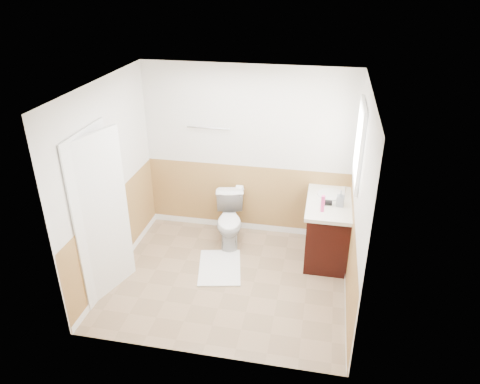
% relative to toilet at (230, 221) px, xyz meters
% --- Properties ---
extents(floor, '(3.00, 3.00, 0.00)m').
position_rel_toilet_xyz_m(floor, '(0.17, -0.86, -0.36)').
color(floor, '#8C7051').
rests_on(floor, ground).
extents(ceiling, '(3.00, 3.00, 0.00)m').
position_rel_toilet_xyz_m(ceiling, '(0.17, -0.86, 2.14)').
color(ceiling, white).
rests_on(ceiling, floor).
extents(wall_back, '(3.00, 0.00, 3.00)m').
position_rel_toilet_xyz_m(wall_back, '(0.17, 0.44, 0.89)').
color(wall_back, silver).
rests_on(wall_back, floor).
extents(wall_front, '(3.00, 0.00, 3.00)m').
position_rel_toilet_xyz_m(wall_front, '(0.17, -2.16, 0.89)').
color(wall_front, silver).
rests_on(wall_front, floor).
extents(wall_left, '(0.00, 3.00, 3.00)m').
position_rel_toilet_xyz_m(wall_left, '(-1.33, -0.86, 0.89)').
color(wall_left, silver).
rests_on(wall_left, floor).
extents(wall_right, '(0.00, 3.00, 3.00)m').
position_rel_toilet_xyz_m(wall_right, '(1.67, -0.86, 0.89)').
color(wall_right, silver).
rests_on(wall_right, floor).
extents(wainscot_back, '(3.00, 0.00, 3.00)m').
position_rel_toilet_xyz_m(wainscot_back, '(0.17, 0.43, 0.14)').
color(wainscot_back, '#B28947').
rests_on(wainscot_back, floor).
extents(wainscot_front, '(3.00, 0.00, 3.00)m').
position_rel_toilet_xyz_m(wainscot_front, '(0.17, -2.14, 0.14)').
color(wainscot_front, '#B28947').
rests_on(wainscot_front, floor).
extents(wainscot_left, '(0.00, 2.60, 2.60)m').
position_rel_toilet_xyz_m(wainscot_left, '(-1.32, -0.86, 0.14)').
color(wainscot_left, '#B28947').
rests_on(wainscot_left, floor).
extents(wainscot_right, '(0.00, 2.60, 2.60)m').
position_rel_toilet_xyz_m(wainscot_right, '(1.66, -0.86, 0.14)').
color(wainscot_right, '#B28947').
rests_on(wainscot_right, floor).
extents(toilet, '(0.54, 0.78, 0.73)m').
position_rel_toilet_xyz_m(toilet, '(0.00, 0.00, 0.00)').
color(toilet, silver).
rests_on(toilet, floor).
extents(bath_mat, '(0.70, 0.90, 0.02)m').
position_rel_toilet_xyz_m(bath_mat, '(0.00, -0.65, -0.35)').
color(bath_mat, white).
rests_on(bath_mat, floor).
extents(vanity_cabinet, '(0.55, 1.10, 0.80)m').
position_rel_toilet_xyz_m(vanity_cabinet, '(1.38, -0.02, 0.04)').
color(vanity_cabinet, black).
rests_on(vanity_cabinet, floor).
extents(vanity_knob_left, '(0.03, 0.03, 0.03)m').
position_rel_toilet_xyz_m(vanity_knob_left, '(1.08, -0.12, 0.19)').
color(vanity_knob_left, silver).
rests_on(vanity_knob_left, vanity_cabinet).
extents(vanity_knob_right, '(0.03, 0.03, 0.03)m').
position_rel_toilet_xyz_m(vanity_knob_right, '(1.08, 0.08, 0.19)').
color(vanity_knob_right, silver).
rests_on(vanity_knob_right, vanity_cabinet).
extents(countertop, '(0.60, 1.15, 0.05)m').
position_rel_toilet_xyz_m(countertop, '(1.37, -0.02, 0.46)').
color(countertop, silver).
rests_on(countertop, vanity_cabinet).
extents(sink_basin, '(0.36, 0.36, 0.02)m').
position_rel_toilet_xyz_m(sink_basin, '(1.38, 0.13, 0.50)').
color(sink_basin, silver).
rests_on(sink_basin, countertop).
extents(faucet, '(0.02, 0.02, 0.14)m').
position_rel_toilet_xyz_m(faucet, '(1.56, 0.13, 0.56)').
color(faucet, silver).
rests_on(faucet, countertop).
extents(lotion_bottle, '(0.05, 0.05, 0.22)m').
position_rel_toilet_xyz_m(lotion_bottle, '(1.28, -0.35, 0.60)').
color(lotion_bottle, '#E43B87').
rests_on(lotion_bottle, countertop).
extents(soap_dispenser, '(0.10, 0.11, 0.21)m').
position_rel_toilet_xyz_m(soap_dispenser, '(1.50, -0.16, 0.59)').
color(soap_dispenser, gray).
rests_on(soap_dispenser, countertop).
extents(hair_dryer_body, '(0.14, 0.07, 0.07)m').
position_rel_toilet_xyz_m(hair_dryer_body, '(1.33, -0.17, 0.52)').
color(hair_dryer_body, black).
rests_on(hair_dryer_body, countertop).
extents(hair_dryer_handle, '(0.03, 0.03, 0.07)m').
position_rel_toilet_xyz_m(hair_dryer_handle, '(1.30, -0.15, 0.49)').
color(hair_dryer_handle, black).
rests_on(hair_dryer_handle, countertop).
extents(mirror_panel, '(0.02, 0.35, 0.90)m').
position_rel_toilet_xyz_m(mirror_panel, '(1.65, 0.24, 1.19)').
color(mirror_panel, silver).
rests_on(mirror_panel, wall_right).
extents(window_frame, '(0.04, 0.80, 1.00)m').
position_rel_toilet_xyz_m(window_frame, '(1.64, -0.27, 1.39)').
color(window_frame, white).
rests_on(window_frame, wall_right).
extents(window_glass, '(0.01, 0.70, 0.90)m').
position_rel_toilet_xyz_m(window_glass, '(1.66, -0.27, 1.39)').
color(window_glass, white).
rests_on(window_glass, wall_right).
extents(door, '(0.29, 0.78, 2.04)m').
position_rel_toilet_xyz_m(door, '(-1.23, -1.31, 0.66)').
color(door, white).
rests_on(door, wall_left).
extents(door_frame, '(0.02, 0.92, 2.10)m').
position_rel_toilet_xyz_m(door_frame, '(-1.31, -1.31, 0.67)').
color(door_frame, white).
rests_on(door_frame, wall_left).
extents(door_knob, '(0.06, 0.06, 0.06)m').
position_rel_toilet_xyz_m(door_knob, '(-1.17, -0.98, 0.59)').
color(door_knob, silver).
rests_on(door_knob, door).
extents(towel_bar, '(0.62, 0.02, 0.02)m').
position_rel_toilet_xyz_m(towel_bar, '(-0.38, 0.39, 1.24)').
color(towel_bar, silver).
rests_on(towel_bar, wall_back).
extents(tp_holder_bar, '(0.14, 0.02, 0.02)m').
position_rel_toilet_xyz_m(tp_holder_bar, '(0.07, 0.37, 0.34)').
color(tp_holder_bar, silver).
rests_on(tp_holder_bar, wall_back).
extents(tp_roll, '(0.10, 0.11, 0.11)m').
position_rel_toilet_xyz_m(tp_roll, '(0.07, 0.37, 0.34)').
color(tp_roll, white).
rests_on(tp_roll, tp_holder_bar).
extents(tp_sheet, '(0.10, 0.01, 0.16)m').
position_rel_toilet_xyz_m(tp_sheet, '(0.07, 0.37, 0.23)').
color(tp_sheet, white).
rests_on(tp_sheet, tp_roll).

